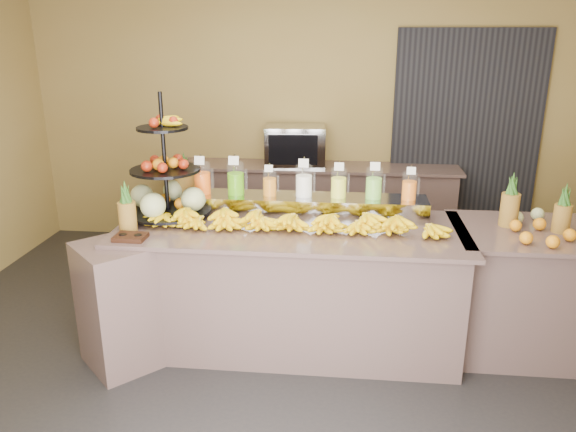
% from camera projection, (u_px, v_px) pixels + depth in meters
% --- Properties ---
extents(ground, '(6.00, 6.00, 0.00)m').
position_uv_depth(ground, '(287.00, 362.00, 4.04)').
color(ground, black).
rests_on(ground, ground).
extents(room_envelope, '(6.04, 5.02, 2.82)m').
position_uv_depth(room_envelope, '(323.00, 86.00, 4.17)').
color(room_envelope, olive).
rests_on(room_envelope, ground).
extents(buffet_counter, '(2.75, 1.25, 0.93)m').
position_uv_depth(buffet_counter, '(275.00, 287.00, 4.15)').
color(buffet_counter, gray).
rests_on(buffet_counter, ground).
extents(right_counter, '(1.08, 0.88, 0.93)m').
position_uv_depth(right_counter, '(523.00, 290.00, 4.10)').
color(right_counter, gray).
rests_on(right_counter, ground).
extents(back_ledge, '(3.10, 0.55, 0.93)m').
position_uv_depth(back_ledge, '(309.00, 207.00, 6.02)').
color(back_ledge, gray).
rests_on(back_ledge, ground).
extents(pitcher_tray, '(1.85, 0.30, 0.15)m').
position_uv_depth(pitcher_tray, '(304.00, 206.00, 4.27)').
color(pitcher_tray, gray).
rests_on(pitcher_tray, buffet_counter).
extents(juice_pitcher_orange_a, '(0.13, 0.13, 0.31)m').
position_uv_depth(juice_pitcher_orange_a, '(202.00, 180.00, 4.29)').
color(juice_pitcher_orange_a, silver).
rests_on(juice_pitcher_orange_a, pitcher_tray).
extents(juice_pitcher_green, '(0.13, 0.14, 0.32)m').
position_uv_depth(juice_pitcher_green, '(236.00, 180.00, 4.26)').
color(juice_pitcher_green, silver).
rests_on(juice_pitcher_green, pitcher_tray).
extents(juice_pitcher_orange_b, '(0.11, 0.11, 0.26)m').
position_uv_depth(juice_pitcher_orange_b, '(270.00, 184.00, 4.24)').
color(juice_pitcher_orange_b, silver).
rests_on(juice_pitcher_orange_b, pitcher_tray).
extents(juice_pitcher_milk, '(0.13, 0.13, 0.31)m').
position_uv_depth(juice_pitcher_milk, '(304.00, 183.00, 4.21)').
color(juice_pitcher_milk, silver).
rests_on(juice_pitcher_milk, pitcher_tray).
extents(juice_pitcher_lemon, '(0.12, 0.12, 0.29)m').
position_uv_depth(juice_pitcher_lemon, '(339.00, 185.00, 4.19)').
color(juice_pitcher_lemon, silver).
rests_on(juice_pitcher_lemon, pitcher_tray).
extents(juice_pitcher_lime, '(0.12, 0.13, 0.30)m').
position_uv_depth(juice_pitcher_lime, '(374.00, 185.00, 4.16)').
color(juice_pitcher_lime, silver).
rests_on(juice_pitcher_lime, pitcher_tray).
extents(juice_pitcher_orange_c, '(0.11, 0.11, 0.27)m').
position_uv_depth(juice_pitcher_orange_c, '(409.00, 188.00, 4.14)').
color(juice_pitcher_orange_c, silver).
rests_on(juice_pitcher_orange_c, pitcher_tray).
extents(banana_heap, '(2.14, 0.19, 0.18)m').
position_uv_depth(banana_heap, '(293.00, 218.00, 3.98)').
color(banana_heap, yellow).
rests_on(banana_heap, buffet_counter).
extents(fruit_stand, '(0.81, 0.81, 0.93)m').
position_uv_depth(fruit_stand, '(172.00, 187.00, 4.18)').
color(fruit_stand, black).
rests_on(fruit_stand, buffet_counter).
extents(condiment_caddy, '(0.21, 0.16, 0.03)m').
position_uv_depth(condiment_caddy, '(130.00, 237.00, 3.79)').
color(condiment_caddy, '#31190D').
rests_on(condiment_caddy, buffet_counter).
extents(pineapple_left_a, '(0.13, 0.13, 0.37)m').
position_uv_depth(pineapple_left_a, '(127.00, 213.00, 3.91)').
color(pineapple_left_a, brown).
rests_on(pineapple_left_a, buffet_counter).
extents(pineapple_left_b, '(0.15, 0.15, 0.45)m').
position_uv_depth(pineapple_left_b, '(185.00, 186.00, 4.44)').
color(pineapple_left_b, brown).
rests_on(pineapple_left_b, buffet_counter).
extents(right_fruit_pile, '(0.45, 0.43, 0.24)m').
position_uv_depth(right_fruit_pile, '(536.00, 223.00, 3.88)').
color(right_fruit_pile, brown).
rests_on(right_fruit_pile, right_counter).
extents(oven_warmer, '(0.65, 0.47, 0.41)m').
position_uv_depth(oven_warmer, '(295.00, 145.00, 5.82)').
color(oven_warmer, gray).
rests_on(oven_warmer, back_ledge).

